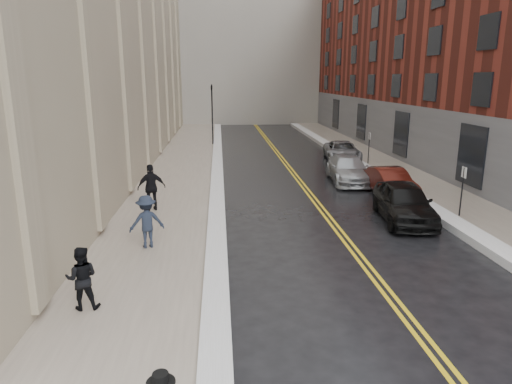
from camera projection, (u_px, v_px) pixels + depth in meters
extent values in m
plane|color=black|center=(310.00, 329.00, 10.73)|extent=(160.00, 160.00, 0.00)
cube|color=gray|center=(177.00, 181.00, 25.82)|extent=(4.00, 64.00, 0.15)
cube|color=gray|center=(408.00, 177.00, 26.87)|extent=(3.00, 64.00, 0.15)
cube|color=gold|center=(297.00, 180.00, 26.38)|extent=(0.12, 64.00, 0.01)
cube|color=gold|center=(301.00, 180.00, 26.40)|extent=(0.12, 64.00, 0.01)
cube|color=white|center=(217.00, 179.00, 25.99)|extent=(0.70, 60.80, 0.26)
cube|color=white|center=(377.00, 176.00, 26.71)|extent=(0.85, 60.80, 0.30)
cube|color=maroon|center=(495.00, 30.00, 32.13)|extent=(14.00, 50.00, 18.00)
cylinder|color=black|center=(212.00, 116.00, 38.89)|extent=(0.12, 0.12, 5.20)
imported|color=black|center=(212.00, 92.00, 38.40)|extent=(0.18, 0.15, 0.90)
cylinder|color=black|center=(462.00, 194.00, 18.81)|extent=(0.06, 0.06, 2.20)
cube|color=white|center=(464.00, 172.00, 18.59)|extent=(0.02, 0.35, 0.45)
cylinder|color=black|center=(369.00, 149.00, 30.41)|extent=(0.06, 0.06, 2.20)
cube|color=white|center=(370.00, 136.00, 30.19)|extent=(0.02, 0.35, 0.45)
imported|color=black|center=(404.00, 202.00, 18.66)|extent=(2.49, 4.92, 1.61)
imported|color=#40110B|center=(390.00, 182.00, 22.81)|extent=(1.63, 4.21, 1.37)
imported|color=#9D9FA4|center=(348.00, 169.00, 25.78)|extent=(2.40, 5.15, 1.46)
imported|color=gray|center=(342.00, 151.00, 32.39)|extent=(2.80, 5.11, 1.36)
imported|color=black|center=(82.00, 278.00, 11.22)|extent=(0.84, 0.68, 1.62)
imported|color=#1C2333|center=(147.00, 222.00, 15.32)|extent=(1.31, 0.98, 1.80)
imported|color=black|center=(152.00, 187.00, 19.61)|extent=(1.27, 0.79, 2.02)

